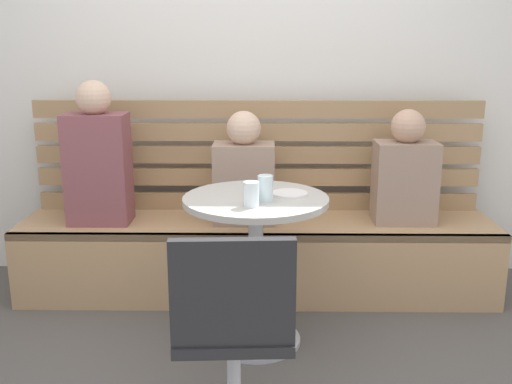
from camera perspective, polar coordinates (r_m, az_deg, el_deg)
The scene contains 12 objects.
back_wall at distance 3.69m, azimuth 0.19°, elevation 14.46°, with size 5.20×0.10×2.90m, color silver.
booth_bench at distance 3.48m, azimuth 0.10°, elevation -6.24°, with size 2.70×0.52×0.44m.
booth_backrest at distance 3.56m, azimuth 0.15°, elevation 3.55°, with size 2.65×0.04×0.66m.
cafe_table at distance 2.82m, azimuth -0.00°, elevation -4.84°, with size 0.68×0.68×0.74m.
white_chair at distance 2.09m, azimuth -2.19°, elevation -13.60°, with size 0.42×0.42×0.85m.
person_adult at distance 3.41m, azimuth -14.95°, elevation 2.99°, with size 0.34×0.22×0.80m.
person_child_left at distance 3.32m, azimuth -1.17°, elevation 1.73°, with size 0.34×0.22×0.63m.
person_child_middle at distance 3.42m, azimuth 14.12°, elevation 1.75°, with size 0.34×0.22×0.64m.
cup_glass_tall at distance 2.66m, azimuth 0.90°, elevation 0.34°, with size 0.07×0.07×0.12m, color silver.
cup_espresso_small at distance 2.76m, azimuth -0.59°, elevation 0.15°, with size 0.06×0.06×0.06m, color silver.
cup_water_clear at distance 2.58m, azimuth -0.45°, elevation -0.21°, with size 0.07×0.07×0.11m, color white.
plate_small at distance 2.79m, azimuth 3.24°, elevation -0.16°, with size 0.17×0.17×0.01m, color white.
Camera 1 is at (0.04, -2.05, 1.45)m, focal length 41.68 mm.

